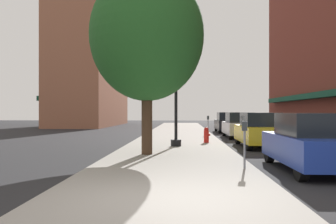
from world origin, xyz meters
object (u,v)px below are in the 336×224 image
(tree_near, at_px, (147,36))
(car_yellow, at_px, (259,130))
(parking_meter_far, at_px, (245,139))
(car_black, at_px, (227,123))
(car_blue, at_px, (310,143))
(lamppost, at_px, (176,79))
(fire_hydrant, at_px, (206,135))
(car_silver, at_px, (239,125))
(parking_meter_near, at_px, (208,123))

(tree_near, height_order, car_yellow, tree_near)
(parking_meter_far, height_order, car_black, car_black)
(parking_meter_far, distance_m, car_blue, 1.99)
(lamppost, distance_m, car_black, 13.94)
(fire_hydrant, xyz_separation_m, car_blue, (2.47, -7.76, 0.29))
(tree_near, bearing_deg, car_silver, 63.69)
(fire_hydrant, distance_m, car_yellow, 2.68)
(lamppost, xyz_separation_m, car_blue, (3.99, -5.89, -2.39))
(car_yellow, bearing_deg, tree_near, -140.41)
(car_silver, bearing_deg, car_blue, -89.35)
(fire_hydrant, relative_size, car_silver, 0.18)
(tree_near, height_order, car_blue, tree_near)
(fire_hydrant, distance_m, parking_meter_far, 8.18)
(car_blue, bearing_deg, tree_near, 153.25)
(lamppost, relative_size, car_silver, 1.37)
(fire_hydrant, xyz_separation_m, car_black, (2.47, 11.28, 0.29))
(parking_meter_near, relative_size, car_blue, 0.30)
(car_blue, height_order, car_black, same)
(parking_meter_near, bearing_deg, parking_meter_far, -90.00)
(lamppost, height_order, car_blue, lamppost)
(lamppost, xyz_separation_m, car_black, (3.99, 13.14, -2.39))
(parking_meter_far, bearing_deg, lamppost, 108.00)
(parking_meter_near, xyz_separation_m, car_silver, (1.95, -1.11, -0.14))
(fire_hydrant, distance_m, car_silver, 5.70)
(car_yellow, relative_size, car_silver, 1.00)
(parking_meter_far, relative_size, car_blue, 0.30)
(tree_near, bearing_deg, parking_meter_near, 74.78)
(tree_near, relative_size, car_black, 1.59)
(parking_meter_far, bearing_deg, tree_near, 134.17)
(parking_meter_near, xyz_separation_m, parking_meter_far, (0.00, -14.40, 0.00))
(parking_meter_far, bearing_deg, car_blue, 11.40)
(car_silver, height_order, car_black, same)
(car_blue, relative_size, car_silver, 1.00)
(parking_meter_near, xyz_separation_m, car_yellow, (1.95, -7.22, -0.14))
(lamppost, relative_size, car_yellow, 1.37)
(parking_meter_near, height_order, tree_near, tree_near)
(car_silver, xyz_separation_m, car_black, (0.00, 6.15, 0.00))
(car_blue, xyz_separation_m, car_silver, (0.00, 12.89, 0.00))
(fire_hydrant, bearing_deg, parking_meter_far, -86.32)
(parking_meter_near, bearing_deg, fire_hydrant, -94.80)
(fire_hydrant, bearing_deg, car_black, 77.62)
(tree_near, distance_m, car_silver, 11.90)
(parking_meter_near, bearing_deg, car_silver, -29.75)
(car_black, bearing_deg, tree_near, -106.68)
(fire_hydrant, relative_size, parking_meter_near, 0.60)
(tree_near, bearing_deg, car_black, 72.90)
(parking_meter_far, height_order, car_yellow, car_yellow)
(car_silver, bearing_deg, fire_hydrant, -115.11)
(lamppost, bearing_deg, car_silver, 60.29)
(parking_meter_far, bearing_deg, fire_hydrant, 93.68)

